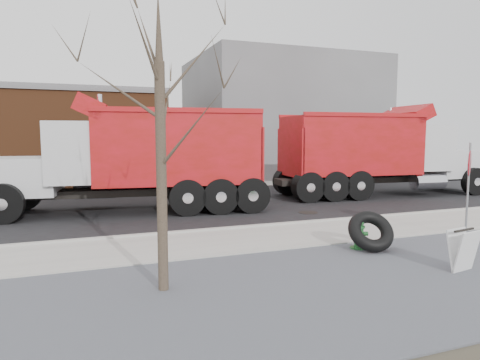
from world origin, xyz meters
name	(u,v)px	position (x,y,z in m)	size (l,w,h in m)	color
ground	(268,241)	(0.00, 0.00, 0.00)	(120.00, 120.00, 0.00)	#383328
gravel_verge	(346,285)	(0.00, -3.50, 0.01)	(60.00, 5.00, 0.03)	slate
sidewalk	(264,238)	(0.00, 0.25, 0.03)	(60.00, 2.50, 0.06)	#9E9B93
curb	(246,227)	(0.00, 1.55, 0.06)	(60.00, 0.15, 0.11)	#9E9B93
road	(203,204)	(0.00, 6.30, 0.01)	(60.00, 9.40, 0.02)	black
far_sidewalk	(174,187)	(0.00, 12.00, 0.03)	(60.00, 2.00, 0.06)	#9E9B93
building_grey	(280,118)	(9.00, 18.00, 4.00)	(12.00, 10.00, 8.00)	gray
bare_tree	(160,104)	(-3.20, -2.60, 3.30)	(3.20, 3.20, 5.20)	#382D23
fire_hydrant	(359,235)	(1.74, -1.48, 0.35)	(0.43, 0.43, 0.77)	#286937
truck_tire	(371,231)	(1.91, -1.70, 0.48)	(1.28, 1.18, 1.01)	black
stop_sign	(469,173)	(5.16, -1.50, 1.76)	(0.58, 0.44, 2.57)	gray
sandwich_board	(463,250)	(2.65, -3.67, 0.46)	(0.68, 0.49, 0.86)	silver
dump_truck_red_a	(377,150)	(8.12, 6.06, 2.06)	(10.27, 3.54, 4.05)	black
dump_truck_red_b	(140,155)	(-2.53, 5.52, 2.05)	(9.82, 3.84, 4.04)	black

